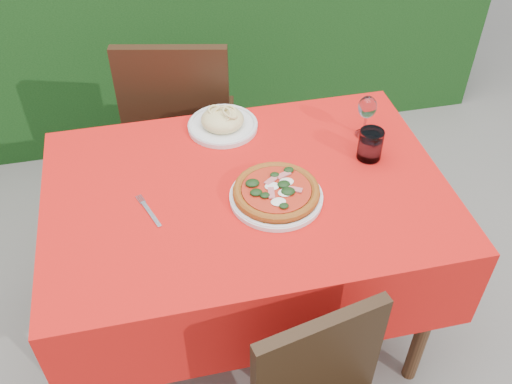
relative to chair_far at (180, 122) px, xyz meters
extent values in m
plane|color=#68645E|center=(0.14, -0.68, -0.54)|extent=(60.00, 60.00, 0.00)
cube|color=#4C2C18|center=(0.14, -0.68, 0.18)|extent=(1.20, 0.80, 0.04)
cylinder|color=#4C2C18|center=(-0.40, -1.02, -0.19)|extent=(0.05, 0.05, 0.70)
cylinder|color=#4C2C18|center=(0.68, -1.02, -0.19)|extent=(0.05, 0.05, 0.70)
cylinder|color=#4C2C18|center=(-0.40, -0.34, -0.19)|extent=(0.05, 0.05, 0.70)
cylinder|color=#4C2C18|center=(0.68, -0.34, -0.19)|extent=(0.05, 0.05, 0.70)
cube|color=red|center=(0.14, -0.68, 0.04)|extent=(1.26, 0.86, 0.32)
cube|color=black|center=(0.21, -1.26, 0.07)|extent=(0.37, 0.11, 0.40)
cube|color=black|center=(0.02, 0.09, -0.08)|extent=(0.51, 0.51, 0.04)
cube|color=black|center=(-0.02, -0.10, 0.17)|extent=(0.43, 0.13, 0.47)
cylinder|color=black|center=(0.24, 0.23, -0.32)|extent=(0.04, 0.04, 0.44)
cylinder|color=black|center=(-0.12, 0.30, -0.32)|extent=(0.04, 0.04, 0.44)
cylinder|color=black|center=(0.16, -0.13, -0.32)|extent=(0.04, 0.04, 0.44)
cylinder|color=black|center=(-0.20, -0.05, -0.32)|extent=(0.04, 0.04, 0.44)
cylinder|color=white|center=(0.22, -0.76, 0.21)|extent=(0.29, 0.29, 0.02)
cylinder|color=#B95E19|center=(0.22, -0.76, 0.23)|extent=(0.31, 0.31, 0.02)
cylinder|color=#A00C0A|center=(0.22, -0.76, 0.24)|extent=(0.25, 0.25, 0.01)
cylinder|color=silver|center=(0.13, -0.36, 0.21)|extent=(0.25, 0.25, 0.02)
ellipsoid|color=beige|center=(0.13, -0.36, 0.24)|extent=(0.19, 0.19, 0.07)
cylinder|color=silver|center=(0.57, -0.63, 0.26)|extent=(0.08, 0.08, 0.11)
cylinder|color=#A3CDDD|center=(0.57, -0.63, 0.24)|extent=(0.07, 0.07, 0.07)
cylinder|color=silver|center=(0.60, -0.50, 0.21)|extent=(0.06, 0.06, 0.01)
cylinder|color=silver|center=(0.60, -0.50, 0.25)|extent=(0.01, 0.01, 0.08)
ellipsoid|color=silver|center=(0.60, -0.50, 0.32)|extent=(0.06, 0.06, 0.08)
cube|color=silver|center=(-0.16, -0.74, 0.21)|extent=(0.08, 0.17, 0.00)
camera|label=1|loc=(-0.12, -1.99, 1.40)|focal=40.00mm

